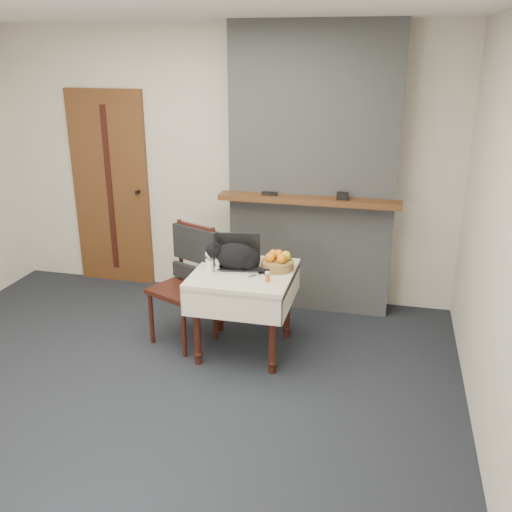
% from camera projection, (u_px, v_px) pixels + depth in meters
% --- Properties ---
extents(ground, '(4.50, 4.50, 0.00)m').
position_uv_depth(ground, '(147.00, 394.00, 4.13)').
color(ground, black).
rests_on(ground, ground).
extents(room_shell, '(4.52, 4.01, 2.61)m').
position_uv_depth(room_shell, '(158.00, 140.00, 3.95)').
color(room_shell, beige).
rests_on(room_shell, ground).
extents(door, '(0.82, 0.10, 2.00)m').
position_uv_depth(door, '(111.00, 189.00, 5.86)').
color(door, brown).
rests_on(door, ground).
extents(chimney, '(1.62, 0.48, 2.60)m').
position_uv_depth(chimney, '(313.00, 173.00, 5.18)').
color(chimney, gray).
rests_on(chimney, ground).
extents(side_table, '(0.78, 0.78, 0.70)m').
position_uv_depth(side_table, '(244.00, 284.00, 4.55)').
color(side_table, black).
rests_on(side_table, ground).
extents(laptop, '(0.41, 0.36, 0.27)m').
position_uv_depth(laptop, '(237.00, 259.00, 4.59)').
color(laptop, '#B7B7BC').
rests_on(laptop, side_table).
extents(cat, '(0.53, 0.27, 0.25)m').
position_uv_depth(cat, '(237.00, 257.00, 4.51)').
color(cat, black).
rests_on(cat, side_table).
extents(cream_jar, '(0.07, 0.07, 0.08)m').
position_uv_depth(cream_jar, '(210.00, 264.00, 4.56)').
color(cream_jar, white).
rests_on(cream_jar, side_table).
extents(pill_bottle, '(0.04, 0.04, 0.08)m').
position_uv_depth(pill_bottle, '(268.00, 277.00, 4.29)').
color(pill_bottle, '#B55816').
rests_on(pill_bottle, side_table).
extents(fruit_basket, '(0.26, 0.26, 0.15)m').
position_uv_depth(fruit_basket, '(278.00, 262.00, 4.54)').
color(fruit_basket, olive).
rests_on(fruit_basket, side_table).
extents(desk_clutter, '(0.11, 0.08, 0.01)m').
position_uv_depth(desk_clutter, '(261.00, 272.00, 4.48)').
color(desk_clutter, black).
rests_on(desk_clutter, side_table).
extents(chair, '(0.59, 0.58, 1.00)m').
position_uv_depth(chair, '(190.00, 268.00, 4.75)').
color(chair, black).
rests_on(chair, ground).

